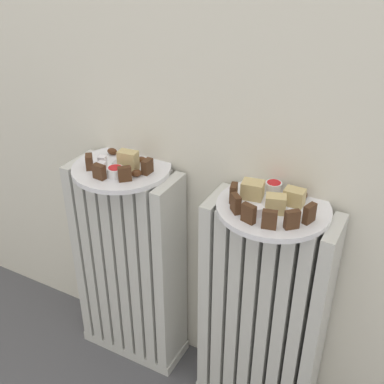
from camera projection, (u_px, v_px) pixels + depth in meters
The scene contains 32 objects.
radiator_left at pixel (130, 268), 1.32m from camera, with size 0.30×0.12×0.60m.
radiator_right at pixel (263, 316), 1.17m from camera, with size 0.30×0.12×0.60m.
plate_left at pixel (122, 168), 1.17m from camera, with size 0.24×0.24×0.01m, color white.
plate_right at pixel (273, 208), 1.01m from camera, with size 0.24×0.24×0.01m, color white.
dark_cake_slice_left_0 at pixel (89, 162), 1.15m from camera, with size 0.03×0.02×0.03m, color #472B19.
dark_cake_slice_left_1 at pixel (99, 172), 1.10m from camera, with size 0.03×0.02×0.03m, color #472B19.
dark_cake_slice_left_2 at pixel (125, 174), 1.09m from camera, with size 0.03×0.02×0.03m, color #472B19.
dark_cake_slice_left_3 at pixel (147, 167), 1.13m from camera, with size 0.03×0.02×0.03m, color #472B19.
marble_cake_slice_left_0 at pixel (128, 161), 1.14m from camera, with size 0.05×0.03×0.05m, color tan.
turkish_delight_left_0 at pixel (102, 166), 1.15m from camera, with size 0.02×0.02×0.02m, color white.
turkish_delight_left_1 at pixel (103, 160), 1.18m from camera, with size 0.02×0.02×0.02m, color white.
turkish_delight_left_2 at pixel (129, 156), 1.19m from camera, with size 0.02×0.02×0.02m, color white.
medjool_date_left_0 at pixel (112, 151), 1.22m from camera, with size 0.03×0.02×0.02m, color #4C2814.
medjool_date_left_1 at pixel (142, 160), 1.18m from camera, with size 0.03×0.02×0.02m, color #4C2814.
medjool_date_left_2 at pixel (136, 173), 1.12m from camera, with size 0.03×0.02×0.02m, color #4C2814.
jam_bowl_left at pixel (115, 171), 1.12m from camera, with size 0.04×0.04×0.02m.
dark_cake_slice_right_0 at pixel (234, 193), 1.01m from camera, with size 0.03×0.01×0.04m, color #472B19.
dark_cake_slice_right_1 at pixel (236, 204), 0.98m from camera, with size 0.03×0.01×0.04m, color #472B19.
dark_cake_slice_right_2 at pixel (249, 213), 0.94m from camera, with size 0.03×0.01×0.04m, color #472B19.
dark_cake_slice_right_3 at pixel (269, 219), 0.93m from camera, with size 0.03×0.01×0.04m, color #472B19.
dark_cake_slice_right_4 at pixel (292, 220), 0.93m from camera, with size 0.03×0.01×0.04m, color #472B19.
dark_cake_slice_right_5 at pixel (309, 214), 0.94m from camera, with size 0.03×0.01×0.04m, color #472B19.
marble_cake_slice_right_0 at pixel (253, 190), 1.03m from camera, with size 0.05×0.04×0.04m, color tan.
marble_cake_slice_right_1 at pixel (294, 197), 1.00m from camera, with size 0.04×0.03×0.04m, color tan.
marble_cake_slice_right_2 at pixel (275, 204), 0.98m from camera, with size 0.04×0.03×0.04m, color tan.
turkish_delight_right_0 at pixel (291, 215), 0.96m from camera, with size 0.02×0.02×0.02m, color white.
turkish_delight_right_1 at pixel (259, 211), 0.97m from camera, with size 0.02×0.02×0.02m, color white.
turkish_delight_right_2 at pixel (278, 200), 1.01m from camera, with size 0.02×0.02×0.02m, color white.
medjool_date_right_0 at pixel (304, 196), 1.03m from camera, with size 0.02×0.01×0.02m, color #4C2814.
medjool_date_right_1 at pixel (291, 192), 1.04m from camera, with size 0.03×0.01×0.02m, color #4C2814.
jam_bowl_right at pixel (273, 187), 1.05m from camera, with size 0.04×0.04×0.03m.
fork at pixel (113, 167), 1.16m from camera, with size 0.03×0.09×0.00m.
Camera 1 is at (0.45, -0.56, 1.14)m, focal length 44.76 mm.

